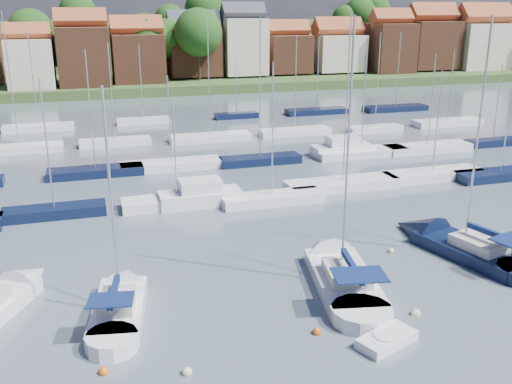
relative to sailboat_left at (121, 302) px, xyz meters
name	(u,v)px	position (x,y,z in m)	size (l,w,h in m)	color
ground	(211,148)	(13.07, 35.92, -0.36)	(260.00, 260.00, 0.00)	#46535F
sailboat_left	(121,302)	(0.00, 0.00, 0.00)	(4.32, 10.17, 13.49)	white
sailboat_centre	(337,270)	(13.28, 0.25, -0.01)	(5.74, 13.02, 17.08)	white
sailboat_navy	(452,244)	(22.61, 1.67, -0.01)	(6.32, 12.71, 16.99)	black
sailboat_far	(1,301)	(-6.43, 2.13, -0.02)	(6.96, 10.04, 13.27)	white
tender	(387,340)	(12.39, -7.58, -0.10)	(3.47, 2.50, 0.68)	white
buoy_a	(104,373)	(-1.24, -5.94, -0.36)	(0.48, 0.48, 0.48)	#D85914
buoy_b	(187,374)	(2.42, -7.08, -0.36)	(0.48, 0.48, 0.48)	beige
buoy_c	(317,334)	(9.44, -5.67, -0.36)	(0.46, 0.46, 0.46)	#D85914
buoy_d	(416,315)	(15.35, -5.50, -0.36)	(0.53, 0.53, 0.53)	beige
buoy_e	(391,252)	(18.29, 2.39, -0.36)	(0.42, 0.42, 0.42)	beige
marina_field	(236,153)	(14.98, 31.07, 0.07)	(79.62, 41.41, 15.93)	white
far_shore_town	(143,52)	(15.30, 128.59, 4.24)	(212.46, 90.00, 22.27)	#3D4F27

